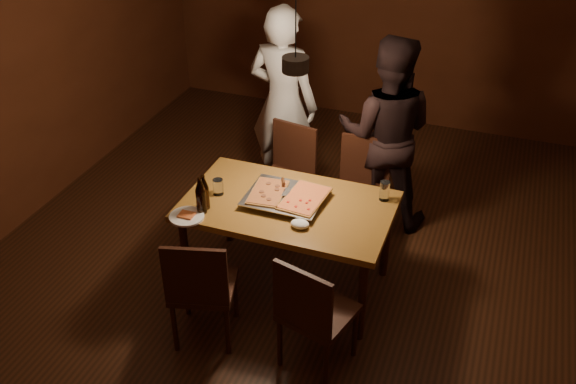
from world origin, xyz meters
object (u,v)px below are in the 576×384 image
(diner_dark, at_px, (386,134))
(beer_bottle_b, at_px, (204,192))
(beer_bottle_a, at_px, (201,195))
(diner_white, at_px, (283,104))
(chair_far_left, at_px, (288,166))
(dining_table, at_px, (288,212))
(chair_near_right, at_px, (312,307))
(plate_slice, at_px, (187,216))
(chair_far_right, at_px, (362,181))
(pizza_tray, at_px, (285,198))
(chair_near_left, at_px, (200,282))
(pendant_lamp, at_px, (295,63))

(diner_dark, bearing_deg, beer_bottle_b, 47.78)
(beer_bottle_a, xyz_separation_m, beer_bottle_b, (-0.00, 0.05, -0.01))
(beer_bottle_b, height_order, diner_white, diner_white)
(chair_far_left, bearing_deg, dining_table, 120.80)
(chair_far_left, distance_m, diner_dark, 0.87)
(chair_near_right, height_order, beer_bottle_b, beer_bottle_b)
(dining_table, height_order, chair_near_right, chair_near_right)
(chair_far_left, height_order, beer_bottle_a, beer_bottle_a)
(chair_near_right, xyz_separation_m, beer_bottle_b, (-0.97, 0.50, 0.35))
(chair_far_left, relative_size, plate_slice, 2.01)
(chair_far_left, xyz_separation_m, chair_near_right, (0.74, -1.59, 0.00))
(beer_bottle_b, bearing_deg, diner_white, 89.29)
(chair_far_right, relative_size, plate_slice, 1.98)
(chair_far_left, distance_m, beer_bottle_a, 1.22)
(chair_near_right, bearing_deg, pizza_tray, 136.11)
(chair_near_left, height_order, beer_bottle_a, beer_bottle_a)
(beer_bottle_a, distance_m, plate_slice, 0.18)
(chair_near_right, relative_size, plate_slice, 2.11)
(plate_slice, bearing_deg, beer_bottle_a, 55.06)
(pizza_tray, bearing_deg, diner_white, 107.79)
(chair_far_right, bearing_deg, beer_bottle_a, 49.96)
(beer_bottle_b, xyz_separation_m, plate_slice, (-0.07, -0.15, -0.12))
(pizza_tray, distance_m, pendant_lamp, 1.00)
(pendant_lamp, bearing_deg, plate_slice, -136.94)
(dining_table, bearing_deg, beer_bottle_b, -154.75)
(plate_slice, bearing_deg, beer_bottle_b, 65.96)
(beer_bottle_b, height_order, plate_slice, beer_bottle_b)
(dining_table, distance_m, beer_bottle_a, 0.65)
(pizza_tray, distance_m, beer_bottle_a, 0.61)
(pizza_tray, height_order, pendant_lamp, pendant_lamp)
(beer_bottle_b, relative_size, plate_slice, 1.09)
(beer_bottle_a, height_order, plate_slice, beer_bottle_a)
(chair_far_right, height_order, plate_slice, chair_far_right)
(dining_table, relative_size, pendant_lamp, 1.36)
(chair_far_right, relative_size, pendant_lamp, 0.44)
(chair_far_left, distance_m, diner_white, 0.61)
(chair_near_right, distance_m, diner_dark, 1.91)
(pizza_tray, xyz_separation_m, beer_bottle_a, (-0.50, -0.33, 0.12))
(dining_table, relative_size, beer_bottle_a, 5.37)
(chair_near_right, height_order, pendant_lamp, pendant_lamp)
(plate_slice, distance_m, diner_white, 1.70)
(dining_table, relative_size, chair_far_left, 3.05)
(dining_table, relative_size, diner_white, 0.84)
(chair_far_right, height_order, pendant_lamp, pendant_lamp)
(plate_slice, height_order, diner_white, diner_white)
(dining_table, relative_size, plate_slice, 6.13)
(chair_near_left, relative_size, pizza_tray, 0.94)
(chair_far_left, relative_size, chair_far_right, 1.01)
(chair_near_left, xyz_separation_m, diner_dark, (0.78, 1.91, 0.31))
(chair_far_right, distance_m, pizza_tray, 0.92)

